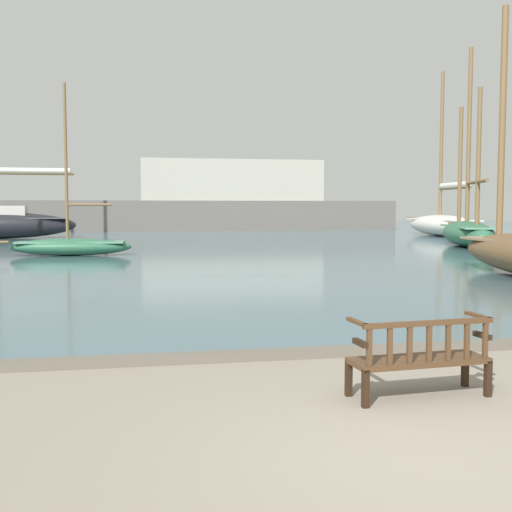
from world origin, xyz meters
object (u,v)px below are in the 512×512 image
(sailboat_nearest_starboard, at_px, (441,223))
(sailboat_centre_channel, at_px, (71,245))
(park_bench, at_px, (420,357))
(sailboat_outer_starboard, at_px, (467,229))
(sailboat_mid_starboard, at_px, (0,221))

(sailboat_nearest_starboard, xyz_separation_m, sailboat_centre_channel, (-24.38, -14.39, -0.44))
(park_bench, distance_m, sailboat_outer_starboard, 28.49)
(park_bench, xyz_separation_m, sailboat_mid_starboard, (-12.02, 38.05, 0.75))
(sailboat_centre_channel, bearing_deg, park_bench, -74.72)
(sailboat_outer_starboard, relative_size, sailboat_nearest_starboard, 0.86)
(sailboat_centre_channel, bearing_deg, sailboat_outer_starboard, 8.36)
(park_bench, distance_m, sailboat_nearest_starboard, 40.58)
(sailboat_outer_starboard, bearing_deg, sailboat_nearest_starboard, 69.57)
(sailboat_nearest_starboard, bearing_deg, sailboat_mid_starboard, 176.44)
(sailboat_mid_starboard, xyz_separation_m, sailboat_centre_channel, (6.07, -16.29, -0.67))
(sailboat_outer_starboard, height_order, sailboat_centre_channel, sailboat_outer_starboard)
(sailboat_mid_starboard, xyz_separation_m, sailboat_nearest_starboard, (30.45, -1.90, -0.23))
(sailboat_mid_starboard, height_order, sailboat_outer_starboard, sailboat_mid_starboard)
(sailboat_mid_starboard, bearing_deg, sailboat_outer_starboard, -26.98)
(park_bench, xyz_separation_m, sailboat_outer_starboard, (14.17, 24.71, 0.50))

